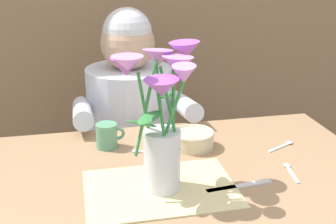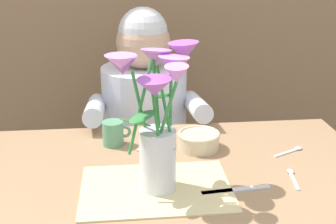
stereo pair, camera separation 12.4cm
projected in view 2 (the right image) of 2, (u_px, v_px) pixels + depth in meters
dining_table at (175, 208)px, 1.29m from camera, size 1.20×0.80×0.74m
seated_person at (145, 146)px, 1.89m from camera, size 0.45×0.47×1.14m
striped_placemat at (156, 188)px, 1.20m from camera, size 0.40×0.28×0.00m
flower_vase at (157, 111)px, 1.13m from camera, size 0.26×0.23×0.38m
ceramic_bowl at (199, 140)px, 1.43m from camera, size 0.14×0.14×0.06m
dinner_knife at (236, 190)px, 1.19m from camera, size 0.19×0.04×0.00m
tea_cup at (114, 133)px, 1.45m from camera, size 0.09×0.07×0.08m
spoon_0 at (293, 150)px, 1.42m from camera, size 0.11×0.07×0.01m
spoon_1 at (149, 151)px, 1.42m from camera, size 0.12×0.05×0.01m
spoon_3 at (292, 175)px, 1.26m from camera, size 0.03×0.12×0.01m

